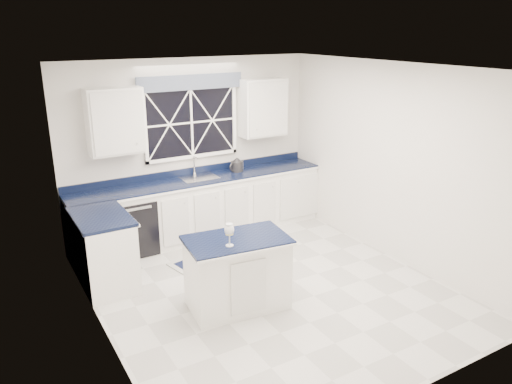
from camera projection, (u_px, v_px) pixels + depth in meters
ground at (268, 289)px, 6.25m from camera, size 4.50×4.50×0.00m
back_wall at (191, 148)px, 7.66m from camera, size 4.00×0.10×2.70m
base_cabinets at (186, 216)px, 7.41m from camera, size 3.99×1.60×0.90m
countertop at (200, 179)px, 7.55m from camera, size 3.98×0.64×0.04m
dishwasher at (132, 225)px, 7.19m from camera, size 0.60×0.58×0.82m
window at (191, 117)px, 7.47m from camera, size 1.65×0.09×1.26m
upper_cabinets at (194, 114)px, 7.35m from camera, size 3.10×0.34×0.90m
faucet at (195, 165)px, 7.66m from camera, size 0.05×0.20×0.30m
island at (237, 272)px, 5.74m from camera, size 1.23×0.83×0.86m
rug at (224, 259)px, 7.02m from camera, size 1.51×1.10×0.02m
kettle at (237, 165)px, 7.88m from camera, size 0.31×0.24×0.23m
wine_glass at (229, 231)px, 5.36m from camera, size 0.11×0.11×0.26m
soap_bottle at (239, 163)px, 7.99m from camera, size 0.11×0.11×0.19m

